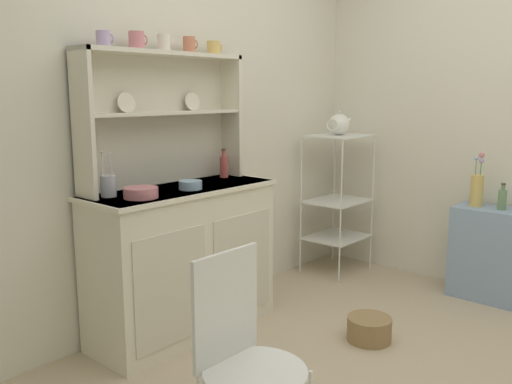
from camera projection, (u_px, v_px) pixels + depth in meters
name	position (u px, v px, depth m)	size (l,w,h in m)	color
wall_back	(186.00, 114.00, 3.35)	(3.84, 0.05, 2.50)	silver
hutch_cabinet	(184.00, 259.00, 3.13)	(1.14, 0.45, 0.86)	silver
hutch_shelf_unit	(161.00, 109.00, 3.08)	(1.07, 0.18, 0.75)	beige
bakers_rack	(337.00, 190.00, 4.17)	(0.47, 0.38, 1.07)	silver
side_shelf_blue	(490.00, 254.00, 3.66)	(0.28, 0.48, 0.62)	#849EBC
wire_chair	(243.00, 349.00, 1.86)	(0.36, 0.36, 0.85)	white
floor_basket	(369.00, 329.00, 3.07)	(0.25, 0.25, 0.14)	#93754C
cup_lilac_0	(104.00, 39.00, 2.71)	(0.09, 0.07, 0.08)	#B79ECC
cup_rose_1	(137.00, 40.00, 2.85)	(0.10, 0.08, 0.09)	#D17A84
cup_cream_2	(164.00, 43.00, 2.99)	(0.09, 0.07, 0.09)	silver
cup_terracotta_3	(189.00, 45.00, 3.12)	(0.09, 0.07, 0.09)	#C67556
cup_gold_4	(214.00, 48.00, 3.27)	(0.10, 0.08, 0.08)	#DBB760
bowl_mixing_large	(141.00, 193.00, 2.75)	(0.18, 0.18, 0.05)	#D17A84
bowl_floral_medium	(190.00, 185.00, 3.00)	(0.13, 0.13, 0.05)	#8EB2D1
jam_bottle	(224.00, 166.00, 3.40)	(0.05, 0.05, 0.18)	#B74C47
utensil_jar	(108.00, 185.00, 2.78)	(0.08, 0.08, 0.24)	#B2B7C6
porcelain_teapot	(339.00, 124.00, 4.08)	(0.25, 0.16, 0.18)	white
flower_vase	(477.00, 188.00, 3.66)	(0.08, 0.08, 0.37)	#DBB760
oil_bottle	(502.00, 199.00, 3.56)	(0.05, 0.05, 0.18)	#6B8C60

